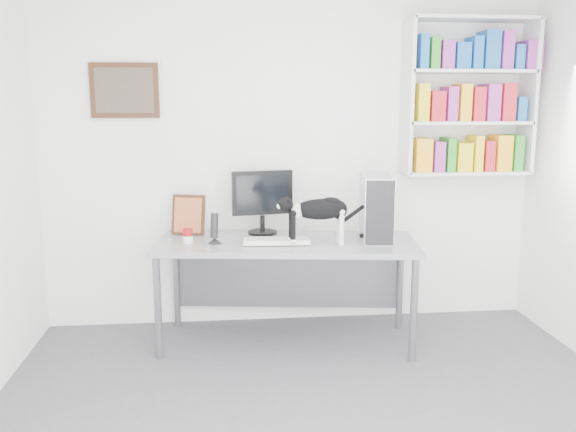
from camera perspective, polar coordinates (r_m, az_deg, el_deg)
The scene contains 11 objects.
room at distance 3.00m, azimuth 4.51°, elevation 1.59°, with size 4.01×4.01×2.70m.
bookshelf at distance 5.14m, azimuth 16.55°, elevation 10.61°, with size 1.03×0.28×1.24m, color silver.
wall_art at distance 4.94m, azimuth -15.04°, elevation 11.28°, with size 0.52×0.04×0.42m, color #402114.
desk at distance 4.64m, azimuth -0.14°, elevation -7.14°, with size 1.91×0.74×0.80m, color gray.
monitor at distance 4.73m, azimuth -2.43°, elevation 1.33°, with size 0.48×0.23×0.51m, color black.
keyboard at distance 4.45m, azimuth -1.07°, elevation -2.36°, with size 0.48×0.18×0.04m, color silver.
pc_tower at distance 4.61m, azimuth 8.25°, elevation 0.81°, with size 0.21×0.48×0.48m, color #BBBBC0.
speaker at distance 4.46m, azimuth -6.90°, elevation -1.09°, with size 0.10×0.10×0.23m, color black.
leaning_print at distance 4.78m, azimuth -9.30°, elevation 0.17°, with size 0.26×0.10×0.32m, color #402114.
soup_can at distance 4.51m, azimuth -9.35°, elevation -1.85°, with size 0.07×0.07×0.11m, color #9D0D11.
cat at distance 4.37m, azimuth 2.86°, elevation -0.48°, with size 0.57×0.15×0.35m, color black, non-canonical shape.
Camera 1 is at (-0.54, -2.91, 1.83)m, focal length 38.00 mm.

